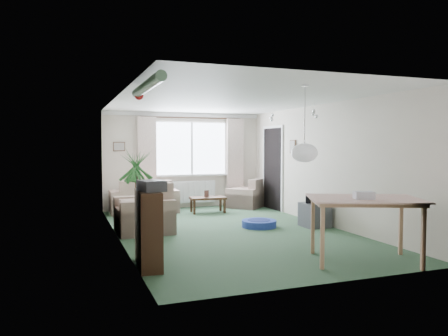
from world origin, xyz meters
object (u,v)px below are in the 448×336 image
object	(u,v)px
armchair_corner	(245,193)
coffee_table	(208,205)
houseplant	(136,192)
tv_cube	(315,215)
dining_table	(364,230)
pet_bed	(259,224)
armchair_left	(144,207)
sofa	(144,196)
bookshelf	(148,229)

from	to	relation	value
armchair_corner	coffee_table	size ratio (longest dim) A/B	0.99
houseplant	tv_cube	distance (m)	3.43
dining_table	pet_bed	size ratio (longest dim) A/B	2.03
armchair_left	pet_bed	xyz separation A→B (m)	(2.17, -0.29, -0.39)
sofa	coffee_table	size ratio (longest dim) A/B	1.89
armchair_left	tv_cube	distance (m)	3.27
armchair_corner	pet_bed	bearing A→B (deg)	30.08
armchair_left	houseplant	world-z (taller)	houseplant
bookshelf	pet_bed	xyz separation A→B (m)	(2.51, 2.01, -0.43)
armchair_left	bookshelf	bearing A→B (deg)	-9.49
tv_cube	sofa	bearing A→B (deg)	134.31
coffee_table	dining_table	size ratio (longest dim) A/B	0.60
dining_table	bookshelf	bearing A→B (deg)	164.95
bookshelf	houseplant	distance (m)	2.20
bookshelf	pet_bed	size ratio (longest dim) A/B	1.49
coffee_table	bookshelf	bearing A→B (deg)	-117.71
dining_table	tv_cube	distance (m)	2.54
coffee_table	armchair_corner	bearing A→B (deg)	22.50
armchair_left	pet_bed	size ratio (longest dim) A/B	1.51
bookshelf	sofa	bearing A→B (deg)	84.30
dining_table	armchair_left	bearing A→B (deg)	128.83
coffee_table	tv_cube	distance (m)	2.79
armchair_corner	tv_cube	world-z (taller)	armchair_corner
coffee_table	armchair_left	bearing A→B (deg)	-135.36
tv_cube	pet_bed	xyz separation A→B (m)	(-1.03, 0.34, -0.16)
tv_cube	dining_table	bearing A→B (deg)	-106.40
sofa	bookshelf	xyz separation A→B (m)	(-0.74, -4.60, 0.11)
armchair_corner	bookshelf	xyz separation A→B (m)	(-3.32, -4.57, 0.13)
bookshelf	dining_table	bearing A→B (deg)	-11.61
sofa	armchair_corner	bearing A→B (deg)	-179.61
armchair_corner	coffee_table	world-z (taller)	armchair_corner
bookshelf	tv_cube	size ratio (longest dim) A/B	1.96
coffee_table	pet_bed	xyz separation A→B (m)	(0.37, -2.08, -0.12)
armchair_corner	bookshelf	bearing A→B (deg)	11.52
pet_bed	sofa	bearing A→B (deg)	124.43
armchair_corner	pet_bed	size ratio (longest dim) A/B	1.21
armchair_left	pet_bed	distance (m)	2.23
sofa	tv_cube	xyz separation A→B (m)	(2.80, -2.93, -0.16)
sofa	pet_bed	distance (m)	3.15
armchair_corner	dining_table	distance (m)	5.35
coffee_table	dining_table	world-z (taller)	dining_table
sofa	armchair_corner	distance (m)	2.58
coffee_table	tv_cube	bearing A→B (deg)	-60.05
sofa	armchair_corner	xyz separation A→B (m)	(2.58, -0.02, -0.02)
sofa	coffee_table	bearing A→B (deg)	161.07
dining_table	sofa	bearing A→B (deg)	111.06
armchair_left	houseplant	bearing A→B (deg)	-51.39
coffee_table	tv_cube	size ratio (longest dim) A/B	1.61
armchair_left	dining_table	world-z (taller)	armchair_left
armchair_left	dining_table	bearing A→B (deg)	37.74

